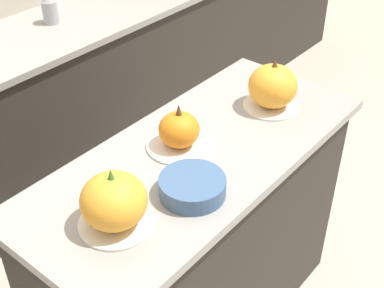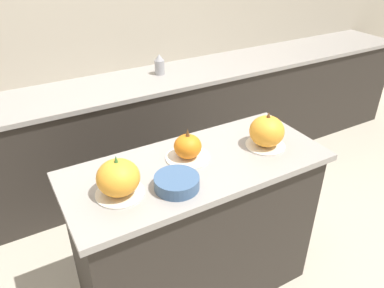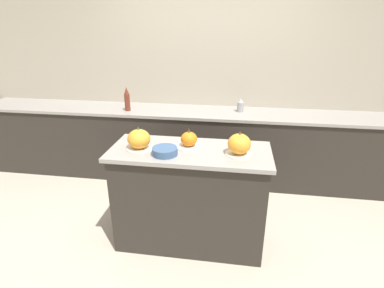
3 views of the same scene
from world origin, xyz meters
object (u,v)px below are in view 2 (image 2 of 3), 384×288
(pumpkin_cake_left, at_px, (118,179))
(pumpkin_cake_center, at_px, (188,148))
(bottle_short, at_px, (159,65))
(mixing_bowl, at_px, (177,182))
(pumpkin_cake_right, at_px, (267,132))

(pumpkin_cake_left, bearing_deg, pumpkin_cake_center, 15.02)
(bottle_short, distance_m, mixing_bowl, 1.57)
(mixing_bowl, bearing_deg, pumpkin_cake_center, 49.70)
(pumpkin_cake_center, xyz_separation_m, bottle_short, (0.44, 1.26, -0.00))
(pumpkin_cake_right, height_order, bottle_short, pumpkin_cake_right)
(pumpkin_cake_left, bearing_deg, pumpkin_cake_right, 0.46)
(pumpkin_cake_left, height_order, pumpkin_cake_center, pumpkin_cake_left)
(pumpkin_cake_left, xyz_separation_m, mixing_bowl, (0.24, -0.09, -0.05))
(pumpkin_cake_left, xyz_separation_m, bottle_short, (0.84, 1.37, -0.03))
(pumpkin_cake_left, relative_size, pumpkin_cake_right, 1.03)
(mixing_bowl, bearing_deg, pumpkin_cake_right, 8.94)
(pumpkin_cake_left, height_order, bottle_short, pumpkin_cake_left)
(bottle_short, bearing_deg, pumpkin_cake_right, -90.43)
(pumpkin_cake_right, xyz_separation_m, mixing_bowl, (-0.59, -0.09, -0.06))
(pumpkin_cake_right, bearing_deg, bottle_short, 89.57)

